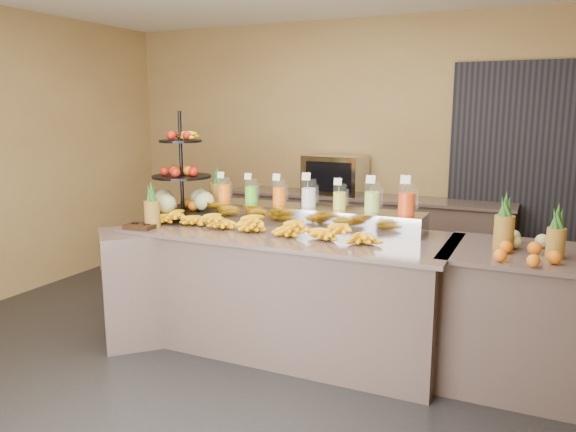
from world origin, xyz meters
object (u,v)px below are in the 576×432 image
Objects in this scene: oven_warmer at (335,175)px; right_fruit_pile at (525,245)px; pitcher_tray at (309,216)px; banana_heap at (257,222)px; condiment_caddy at (141,226)px; fruit_stand at (186,191)px.

right_fruit_pile is at bearing -42.08° from oven_warmer.
banana_heap is (-0.28, -0.36, -0.00)m from pitcher_tray.
fruit_stand is at bearing 82.90° from condiment_caddy.
fruit_stand is 1.43× the size of oven_warmer.
fruit_stand is (-1.07, -0.13, 0.15)m from pitcher_tray.
fruit_stand reaches higher than condiment_caddy.
fruit_stand is 1.93m from oven_warmer.
banana_heap is at bearing -15.29° from fruit_stand.
pitcher_tray is at bearing -74.25° from oven_warmer.
condiment_caddy is at bearing -105.19° from oven_warmer.
oven_warmer is (-0.38, 1.67, 0.14)m from pitcher_tray.
pitcher_tray is 1.09m from fruit_stand.
banana_heap is 2.15× the size of fruit_stand.
oven_warmer is at bearing 69.84° from fruit_stand.
fruit_stand is at bearing -108.18° from oven_warmer.
condiment_caddy is 2.46m from oven_warmer.
banana_heap is 8.57× the size of condiment_caddy.
fruit_stand is 0.57m from condiment_caddy.
banana_heap reaches higher than condiment_caddy.
fruit_stand is at bearing -173.02° from pitcher_tray.
oven_warmer is (0.69, 1.80, -0.02)m from fruit_stand.
oven_warmer reaches higher than right_fruit_pile.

